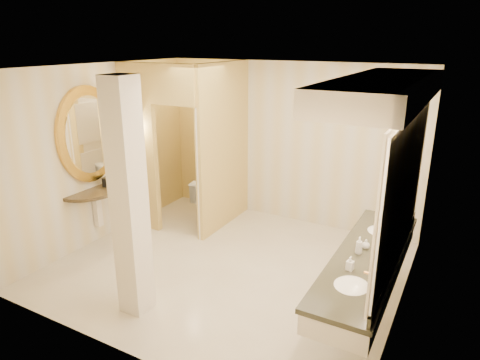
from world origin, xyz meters
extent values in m
plane|color=beige|center=(0.00, 0.00, 0.00)|extent=(4.50, 4.50, 0.00)
plane|color=silver|center=(0.00, 0.00, 2.70)|extent=(4.50, 4.50, 0.00)
cube|color=beige|center=(0.00, 2.00, 1.35)|extent=(4.50, 0.02, 2.70)
cube|color=beige|center=(0.00, -2.00, 1.35)|extent=(4.50, 0.02, 2.70)
cube|color=beige|center=(-2.25, 0.00, 1.35)|extent=(0.02, 4.00, 2.70)
cube|color=beige|center=(2.25, 0.00, 1.35)|extent=(0.02, 4.00, 2.70)
cube|color=tan|center=(-0.80, 1.25, 1.35)|extent=(0.10, 1.50, 2.70)
cube|color=tan|center=(-1.93, 0.50, 1.35)|extent=(0.65, 0.10, 2.70)
cube|color=tan|center=(-1.20, 0.50, 2.40)|extent=(0.80, 0.10, 0.60)
cube|color=silver|center=(-0.85, 0.90, 1.05)|extent=(0.14, 0.80, 2.10)
cylinder|color=#D88F45|center=(-1.93, 0.43, 1.55)|extent=(0.03, 0.03, 0.30)
cone|color=silver|center=(-1.93, 0.43, 1.75)|extent=(0.14, 0.14, 0.14)
cube|color=silver|center=(1.95, -0.40, 0.73)|extent=(0.60, 2.48, 0.24)
cube|color=black|center=(1.95, -0.40, 0.85)|extent=(0.64, 2.52, 0.05)
cube|color=black|center=(2.23, -0.40, 0.92)|extent=(0.03, 2.48, 0.10)
ellipsoid|color=white|center=(1.95, -1.07, 0.83)|extent=(0.40, 0.44, 0.15)
cylinder|color=#D88F45|center=(2.15, -1.07, 0.96)|extent=(0.03, 0.03, 0.22)
ellipsoid|color=white|center=(1.95, 0.27, 0.83)|extent=(0.40, 0.44, 0.15)
cylinder|color=#D88F45|center=(2.15, 0.27, 0.96)|extent=(0.03, 0.03, 0.22)
cube|color=white|center=(2.23, -0.40, 1.70)|extent=(0.03, 2.48, 1.40)
cube|color=silver|center=(1.95, -0.40, 2.59)|extent=(0.75, 2.68, 0.22)
cylinder|color=black|center=(-2.23, -0.26, 0.85)|extent=(1.10, 1.10, 0.05)
cube|color=silver|center=(-2.19, -0.26, 0.55)|extent=(0.10, 0.10, 0.60)
cylinder|color=gold|center=(-2.21, -0.26, 1.70)|extent=(0.07, 1.10, 1.10)
cylinder|color=white|center=(-2.17, -0.26, 1.70)|extent=(0.02, 0.88, 0.88)
cube|color=silver|center=(-0.45, -1.35, 1.35)|extent=(0.30, 0.30, 2.70)
cube|color=black|center=(-2.07, -0.09, 0.95)|extent=(0.18, 0.18, 0.14)
imported|color=white|center=(-1.10, 1.25, 0.40)|extent=(0.60, 0.86, 0.79)
imported|color=beige|center=(1.86, -0.80, 0.95)|extent=(0.07, 0.07, 0.14)
imported|color=silver|center=(1.89, -0.28, 0.93)|extent=(0.10, 0.10, 0.11)
imported|color=#C6B28C|center=(1.85, -0.43, 0.97)|extent=(0.07, 0.08, 0.19)
camera|label=1|loc=(2.70, -4.57, 3.03)|focal=32.00mm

